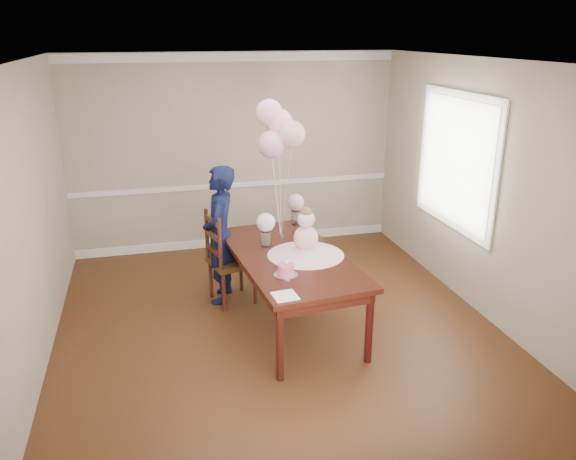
{
  "coord_description": "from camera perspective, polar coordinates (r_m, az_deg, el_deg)",
  "views": [
    {
      "loc": [
        -1.19,
        -5.11,
        2.95
      ],
      "look_at": [
        0.14,
        0.06,
        1.05
      ],
      "focal_mm": 35.0,
      "sensor_mm": 36.0,
      "label": 1
    }
  ],
  "objects": [
    {
      "name": "baseboard_trim",
      "position": [
        8.22,
        -5.11,
        -1.09
      ],
      "size": [
        4.5,
        0.02,
        0.12
      ],
      "primitive_type": "cube",
      "color": "white",
      "rests_on": "floor"
    },
    {
      "name": "dining_table_top",
      "position": [
        5.77,
        0.17,
        -2.78
      ],
      "size": [
        1.23,
        2.17,
        0.05
      ],
      "primitive_type": "cube",
      "rotation": [
        0.0,
        0.0,
        0.09
      ],
      "color": "black",
      "rests_on": "table_leg_fl"
    },
    {
      "name": "floor",
      "position": [
        6.02,
        -1.12,
        -9.76
      ],
      "size": [
        4.5,
        5.0,
        0.0
      ],
      "primitive_type": "cube",
      "color": "#361C0D",
      "rests_on": "ground"
    },
    {
      "name": "table_leg_fl",
      "position": [
        5.01,
        -0.83,
        -11.5
      ],
      "size": [
        0.08,
        0.08,
        0.73
      ],
      "primitive_type": "cylinder",
      "rotation": [
        0.0,
        0.0,
        0.09
      ],
      "color": "black",
      "rests_on": "floor"
    },
    {
      "name": "napkin",
      "position": [
        4.89,
        -0.32,
        -6.71
      ],
      "size": [
        0.23,
        0.23,
        0.01
      ],
      "primitive_type": "cube",
      "rotation": [
        0.0,
        0.0,
        0.09
      ],
      "color": "white",
      "rests_on": "dining_table_top"
    },
    {
      "name": "cake_platter",
      "position": [
        5.29,
        -0.22,
        -4.58
      ],
      "size": [
        0.25,
        0.25,
        0.01
      ],
      "primitive_type": "cylinder",
      "rotation": [
        0.0,
        0.0,
        0.09
      ],
      "color": "silver",
      "rests_on": "dining_table_top"
    },
    {
      "name": "window_frame",
      "position": [
        6.72,
        16.71,
        6.72
      ],
      "size": [
        0.02,
        1.66,
        1.56
      ],
      "primitive_type": "cube",
      "color": "white",
      "rests_on": "wall_right"
    },
    {
      "name": "chair_back_post_r",
      "position": [
        6.38,
        -8.24,
        -0.43
      ],
      "size": [
        0.05,
        0.05,
        0.6
      ],
      "primitive_type": "cylinder",
      "rotation": [
        0.0,
        0.0,
        0.25
      ],
      "color": "#351E0E",
      "rests_on": "dining_chair_seat"
    },
    {
      "name": "chair_leg_br",
      "position": [
        6.73,
        -4.78,
        -4.35
      ],
      "size": [
        0.05,
        0.05,
        0.46
      ],
      "primitive_type": "cylinder",
      "rotation": [
        0.0,
        0.0,
        0.25
      ],
      "color": "#311A0D",
      "rests_on": "floor"
    },
    {
      "name": "baby_hair",
      "position": [
        5.62,
        1.85,
        1.71
      ],
      "size": [
        0.12,
        0.12,
        0.12
      ],
      "primitive_type": "sphere",
      "color": "brown",
      "rests_on": "baby_head"
    },
    {
      "name": "table_apron",
      "position": [
        5.8,
        0.17,
        -3.49
      ],
      "size": [
        1.12,
        2.06,
        0.1
      ],
      "primitive_type": "cube",
      "rotation": [
        0.0,
        0.0,
        0.09
      ],
      "color": "black",
      "rests_on": "table_leg_fl"
    },
    {
      "name": "baby_skirt",
      "position": [
        5.75,
        1.81,
        -2.05
      ],
      "size": [
        0.86,
        0.86,
        0.1
      ],
      "primitive_type": "cone",
      "rotation": [
        0.0,
        0.0,
        0.09
      ],
      "color": "#F2B2C7",
      "rests_on": "dining_table_top"
    },
    {
      "name": "balloon_ribbon_c",
      "position": [
        6.18,
        -0.8,
        4.4
      ],
      "size": [
        0.01,
        0.1,
        1.08
      ],
      "primitive_type": "cylinder",
      "rotation": [
        -0.09,
        0.02,
        0.09
      ],
      "color": "white",
      "rests_on": "balloon_weight"
    },
    {
      "name": "chair_leg_bl",
      "position": [
        6.6,
        -7.84,
        -4.98
      ],
      "size": [
        0.05,
        0.05,
        0.46
      ],
      "primitive_type": "cylinder",
      "rotation": [
        0.0,
        0.0,
        0.25
      ],
      "color": "#38130F",
      "rests_on": "floor"
    },
    {
      "name": "birthday_cake",
      "position": [
        5.27,
        -0.22,
        -4.03
      ],
      "size": [
        0.17,
        0.17,
        0.1
      ],
      "primitive_type": "cylinder",
      "rotation": [
        0.0,
        0.0,
        0.09
      ],
      "color": "#E84978",
      "rests_on": "cake_platter"
    },
    {
      "name": "balloon_c",
      "position": [
        6.09,
        -0.9,
        10.87
      ],
      "size": [
        0.29,
        0.29,
        0.29
      ],
      "primitive_type": "sphere",
      "color": "#FFB4C3",
      "rests_on": "balloon_ribbon_c"
    },
    {
      "name": "balloon_weight",
      "position": [
        6.3,
        -0.71,
        -0.49
      ],
      "size": [
        0.05,
        0.05,
        0.02
      ],
      "primitive_type": "cylinder",
      "rotation": [
        0.0,
        0.0,
        0.09
      ],
      "color": "silver",
      "rests_on": "dining_table_top"
    },
    {
      "name": "rose_vase_far",
      "position": [
        6.64,
        0.78,
        1.27
      ],
      "size": [
        0.11,
        0.11,
        0.17
      ],
      "primitive_type": "cylinder",
      "rotation": [
        0.0,
        0.0,
        0.09
      ],
      "color": "silver",
      "rests_on": "dining_table_top"
    },
    {
      "name": "balloon_d",
      "position": [
        6.06,
        -1.92,
        11.82
      ],
      "size": [
        0.29,
        0.29,
        0.29
      ],
      "primitive_type": "sphere",
      "color": "#FAB1D3",
      "rests_on": "balloon_ribbon_d"
    },
    {
      "name": "balloon_a",
      "position": [
        5.99,
        -1.71,
        8.7
      ],
      "size": [
        0.29,
        0.29,
        0.29
      ],
      "primitive_type": "sphere",
      "color": "#E2A0BC",
      "rests_on": "balloon_ribbon_a"
    },
    {
      "name": "chair_rail_trim",
      "position": [
        7.96,
        -5.29,
        4.58
      ],
      "size": [
        4.5,
        0.02,
        0.07
      ],
      "primitive_type": "cube",
      "color": "white",
      "rests_on": "wall_back"
    },
    {
      "name": "ceiling",
      "position": [
        5.26,
        -1.32,
        16.84
      ],
      "size": [
        4.5,
        5.0,
        0.02
      ],
      "primitive_type": "cube",
      "color": "white",
      "rests_on": "wall_back"
    },
    {
      "name": "table_leg_bl",
      "position": [
        6.66,
        -6.2,
        -3.4
      ],
      "size": [
        0.08,
        0.08,
        0.73
      ],
      "primitive_type": "cylinder",
      "rotation": [
        0.0,
        0.0,
        0.09
      ],
      "color": "black",
      "rests_on": "floor"
    },
    {
      "name": "rose_vase_near",
      "position": [
        5.96,
        -2.26,
        -0.92
      ],
      "size": [
        0.11,
        0.11,
        0.17
      ],
      "primitive_type": "cylinder",
      "rotation": [
        0.0,
        0.0,
        0.09
      ],
      "color": "white",
      "rests_on": "dining_table_top"
    },
    {
      "name": "chair_leg_fr",
      "position": [
        6.41,
        -3.36,
        -5.58
      ],
      "size": [
        0.05,
        0.05,
        0.46
      ],
      "primitive_type": "cylinder",
      "rotation": [
        0.0,
        0.0,
        0.25
      ],
      "color": "#3D1710",
      "rests_on": "floor"
    },
    {
      "name": "balloon_ribbon_d",
      "position": [
        6.16,
        -1.29,
        4.84
      ],
      "size": [
        0.1,
        0.1,
        1.18
      ],
      "primitive_type": "cylinder",
      "rotation": [
        -0.09,
        -0.07,
        0.09
      ],
      "color": "silver",
      "rests_on": "balloon_weight"
    },
    {
      "name": "crown_molding",
      "position": [
        7.7,
        -5.71,
        17.1
      ],
      "size": [
        4.5,
        0.02,
        0.12
      ],
      "primitive_type": "cube",
      "color": "silver",
      "rests_on": "wall_back"
    },
    {
      "name": "chair_slat_mid",
      "position": [
        6.19,
        -7.62,
        -0.59
      ],
      "size": [
        0.14,
        0.42,
        0.05
      ],
      "primitive_type": "cube",
      "rotation": [
        0.0,
        0.0,
        0.25
      ],
      "color": "#3C1C10",
      "rests_on": "dining_chair_seat"
    },
    {
      "name": "baby_torso",
      "position": [
        5.7,
        1.82,
        -0.78
      ],
      "size": [
        0.25,
        0.25,
        0.25
      ],
      "primitive_type": "sphere",
      "color": "#FFA1CB",
      "rests_on": "baby_skirt"
    },
    {
      "name": "table_leg_fr",
      "position": [
        5.32,
        8.25,
        -9.74
      ],
      "size": [
        0.08,
        0.08,
        0.73
      ],
      "primitive_type": "cylinder",
      "rotation": [
        0.0,
        0.0,
        0.09
      ],
      "color": "black",
      "rests_on": "floor"
    },
    {
      "name": "chair_slat_low",
      "position": [
        6.25,
        -7.55,
        -2.06
      ],
      "size": [
        0.14,
        0.42,
        0.05
      ],
      "primitive_type": "cube",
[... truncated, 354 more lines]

